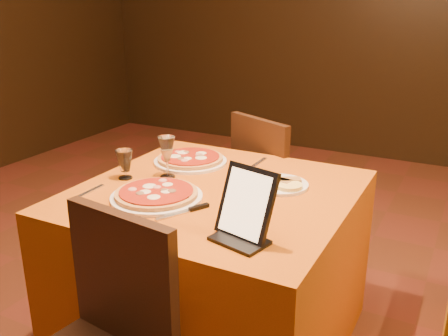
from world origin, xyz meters
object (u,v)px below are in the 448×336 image
at_px(main_table, 216,269).
at_px(wine_glass, 167,157).
at_px(tablet, 246,203).
at_px(pizza_far, 190,160).
at_px(chair_main_far, 282,192).
at_px(pizza_near, 157,195).
at_px(water_glass, 125,164).

height_order(main_table, wine_glass, wine_glass).
bearing_deg(tablet, pizza_far, 148.40).
distance_m(chair_main_far, wine_glass, 0.90).
relative_size(pizza_near, tablet, 1.50).
xyz_separation_m(main_table, tablet, (0.29, -0.32, 0.49)).
xyz_separation_m(wine_glass, water_glass, (-0.16, -0.10, -0.03)).
bearing_deg(main_table, water_glass, -171.38).
height_order(pizza_near, pizza_far, same).
bearing_deg(pizza_near, water_glass, 153.13).
bearing_deg(wine_glass, pizza_far, 93.72).
distance_m(main_table, pizza_far, 0.54).
height_order(main_table, pizza_near, pizza_near).
distance_m(main_table, tablet, 0.66).
height_order(pizza_far, wine_glass, wine_glass).
relative_size(chair_main_far, tablet, 3.73).
relative_size(pizza_far, tablet, 1.44).
distance_m(chair_main_far, tablet, 1.23).
relative_size(main_table, chair_main_far, 1.21).
xyz_separation_m(pizza_near, wine_glass, (-0.10, 0.23, 0.08)).
distance_m(chair_main_far, pizza_near, 1.05).
xyz_separation_m(pizza_near, tablet, (0.45, -0.13, 0.10)).
height_order(chair_main_far, pizza_far, chair_main_far).
bearing_deg(main_table, pizza_far, 137.21).
distance_m(wine_glass, water_glass, 0.19).
bearing_deg(pizza_far, tablet, -45.63).
bearing_deg(main_table, chair_main_far, 90.00).
bearing_deg(pizza_near, chair_main_far, 80.72).
bearing_deg(wine_glass, pizza_near, -66.73).
xyz_separation_m(chair_main_far, pizza_near, (-0.16, -0.99, 0.31)).
xyz_separation_m(main_table, pizza_far, (-0.27, 0.25, 0.39)).
bearing_deg(water_glass, wine_glass, 32.41).
xyz_separation_m(pizza_near, pizza_far, (-0.11, 0.45, 0.00)).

